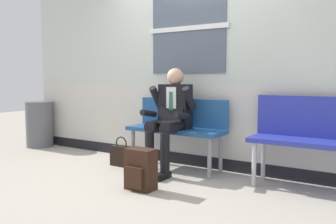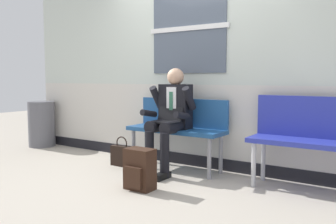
{
  "view_description": "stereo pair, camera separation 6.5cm",
  "coord_description": "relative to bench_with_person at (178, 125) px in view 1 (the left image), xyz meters",
  "views": [
    {
      "loc": [
        2.33,
        -3.37,
        1.15
      ],
      "look_at": [
        -0.02,
        0.23,
        0.75
      ],
      "focal_mm": 38.38,
      "sensor_mm": 36.0,
      "label": 1
    },
    {
      "loc": [
        2.39,
        -3.33,
        1.15
      ],
      "look_at": [
        -0.02,
        0.23,
        0.75
      ],
      "focal_mm": 38.38,
      "sensor_mm": 36.0,
      "label": 2
    }
  ],
  "objects": [
    {
      "name": "station_wall",
      "position": [
        0.04,
        0.28,
        0.86
      ],
      "size": [
        5.93,
        0.17,
        2.83
      ],
      "color": "beige",
      "rests_on": "ground"
    },
    {
      "name": "bench_with_person",
      "position": [
        0.0,
        0.0,
        0.0
      ],
      "size": [
        1.28,
        0.42,
        0.89
      ],
      "color": "navy",
      "rests_on": "ground"
    },
    {
      "name": "bench_empty",
      "position": [
        1.62,
        0.01,
        0.03
      ],
      "size": [
        1.22,
        0.42,
        0.97
      ],
      "color": "#28339E",
      "rests_on": "ground"
    },
    {
      "name": "backpack",
      "position": [
        0.14,
        -0.97,
        -0.35
      ],
      "size": [
        0.3,
        0.23,
        0.43
      ],
      "color": "#331E14",
      "rests_on": "ground"
    },
    {
      "name": "handbag",
      "position": [
        -0.67,
        -0.32,
        -0.41
      ],
      "size": [
        0.33,
        0.09,
        0.4
      ],
      "color": "black",
      "rests_on": "ground"
    },
    {
      "name": "trash_bin",
      "position": [
        -2.74,
        -0.02,
        -0.17
      ],
      "size": [
        0.44,
        0.44,
        0.76
      ],
      "primitive_type": "cylinder",
      "color": "#595960",
      "rests_on": "ground"
    },
    {
      "name": "ground_plane",
      "position": [
        0.04,
        -0.49,
        -0.56
      ],
      "size": [
        18.0,
        18.0,
        0.0
      ],
      "primitive_type": "plane",
      "color": "#B2A899"
    },
    {
      "name": "person_seated",
      "position": [
        -0.0,
        -0.2,
        0.14
      ],
      "size": [
        0.57,
        0.7,
        1.28
      ],
      "color": "black",
      "rests_on": "ground"
    }
  ]
}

